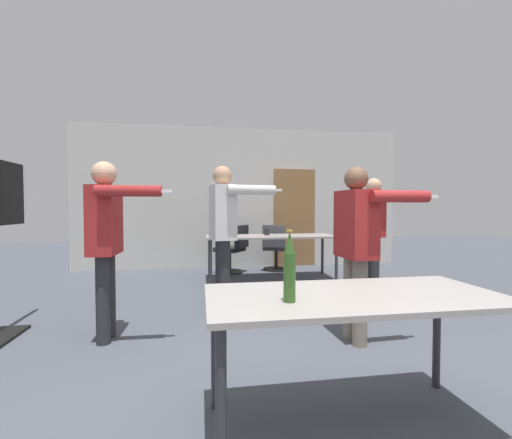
{
  "coord_description": "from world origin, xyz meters",
  "views": [
    {
      "loc": [
        -0.86,
        -1.5,
        1.23
      ],
      "look_at": [
        -0.26,
        2.25,
        1.1
      ],
      "focal_mm": 24.0,
      "sensor_mm": 36.0,
      "label": 1
    }
  ],
  "objects_px": {
    "person_left_plaid": "(224,223)",
    "office_chair_near_pushed": "(276,249)",
    "beer_bottle": "(290,268)",
    "person_near_casual": "(357,237)",
    "person_far_watching": "(107,233)",
    "office_chair_side_rolled": "(233,251)",
    "person_right_polo": "(374,223)",
    "drink_cup": "(267,232)"
  },
  "relations": [
    {
      "from": "person_far_watching",
      "to": "person_right_polo",
      "type": "bearing_deg",
      "value": 113.74
    },
    {
      "from": "person_far_watching",
      "to": "office_chair_side_rolled",
      "type": "xyz_separation_m",
      "value": [
        1.46,
        3.1,
        -0.58
      ]
    },
    {
      "from": "person_far_watching",
      "to": "person_left_plaid",
      "type": "xyz_separation_m",
      "value": [
        1.14,
        0.89,
        0.04
      ]
    },
    {
      "from": "office_chair_near_pushed",
      "to": "person_left_plaid",
      "type": "bearing_deg",
      "value": -93.97
    },
    {
      "from": "person_right_polo",
      "to": "office_chair_near_pushed",
      "type": "bearing_deg",
      "value": -143.42
    },
    {
      "from": "person_right_polo",
      "to": "person_far_watching",
      "type": "height_order",
      "value": "person_right_polo"
    },
    {
      "from": "person_left_plaid",
      "to": "drink_cup",
      "type": "xyz_separation_m",
      "value": [
        0.86,
        1.64,
        -0.23
      ]
    },
    {
      "from": "person_right_polo",
      "to": "person_left_plaid",
      "type": "height_order",
      "value": "person_left_plaid"
    },
    {
      "from": "drink_cup",
      "to": "office_chair_near_pushed",
      "type": "bearing_deg",
      "value": 65.83
    },
    {
      "from": "person_left_plaid",
      "to": "office_chair_near_pushed",
      "type": "relative_size",
      "value": 1.93
    },
    {
      "from": "person_far_watching",
      "to": "person_near_casual",
      "type": "bearing_deg",
      "value": 81.73
    },
    {
      "from": "person_right_polo",
      "to": "office_chair_near_pushed",
      "type": "distance_m",
      "value": 2.22
    },
    {
      "from": "person_far_watching",
      "to": "drink_cup",
      "type": "relative_size",
      "value": 14.06
    },
    {
      "from": "person_right_polo",
      "to": "person_left_plaid",
      "type": "distance_m",
      "value": 2.29
    },
    {
      "from": "office_chair_near_pushed",
      "to": "drink_cup",
      "type": "height_order",
      "value": "office_chair_near_pushed"
    },
    {
      "from": "office_chair_near_pushed",
      "to": "beer_bottle",
      "type": "relative_size",
      "value": 2.47
    },
    {
      "from": "person_near_casual",
      "to": "person_far_watching",
      "type": "height_order",
      "value": "person_far_watching"
    },
    {
      "from": "office_chair_near_pushed",
      "to": "drink_cup",
      "type": "bearing_deg",
      "value": -91.43
    },
    {
      "from": "person_left_plaid",
      "to": "beer_bottle",
      "type": "height_order",
      "value": "person_left_plaid"
    },
    {
      "from": "office_chair_side_rolled",
      "to": "person_far_watching",
      "type": "bearing_deg",
      "value": -169.18
    },
    {
      "from": "beer_bottle",
      "to": "office_chair_near_pushed",
      "type": "bearing_deg",
      "value": 78.32
    },
    {
      "from": "beer_bottle",
      "to": "person_near_casual",
      "type": "bearing_deg",
      "value": 52.45
    },
    {
      "from": "person_right_polo",
      "to": "drink_cup",
      "type": "distance_m",
      "value": 1.82
    },
    {
      "from": "office_chair_side_rolled",
      "to": "drink_cup",
      "type": "bearing_deg",
      "value": -100.93
    },
    {
      "from": "person_right_polo",
      "to": "office_chair_side_rolled",
      "type": "xyz_separation_m",
      "value": [
        -1.92,
        1.74,
        -0.59
      ]
    },
    {
      "from": "beer_bottle",
      "to": "person_right_polo",
      "type": "bearing_deg",
      "value": 55.41
    },
    {
      "from": "office_chair_side_rolled",
      "to": "beer_bottle",
      "type": "height_order",
      "value": "beer_bottle"
    },
    {
      "from": "person_near_casual",
      "to": "drink_cup",
      "type": "relative_size",
      "value": 13.62
    },
    {
      "from": "person_far_watching",
      "to": "person_left_plaid",
      "type": "bearing_deg",
      "value": 129.84
    },
    {
      "from": "person_near_casual",
      "to": "person_right_polo",
      "type": "distance_m",
      "value": 2.09
    },
    {
      "from": "person_left_plaid",
      "to": "person_far_watching",
      "type": "bearing_deg",
      "value": -60.01
    },
    {
      "from": "drink_cup",
      "to": "person_right_polo",
      "type": "bearing_deg",
      "value": -40.12
    },
    {
      "from": "person_right_polo",
      "to": "person_left_plaid",
      "type": "xyz_separation_m",
      "value": [
        -2.24,
        -0.47,
        0.03
      ]
    },
    {
      "from": "person_right_polo",
      "to": "person_far_watching",
      "type": "distance_m",
      "value": 3.64
    },
    {
      "from": "person_near_casual",
      "to": "beer_bottle",
      "type": "relative_size",
      "value": 4.4
    },
    {
      "from": "drink_cup",
      "to": "person_near_casual",
      "type": "bearing_deg",
      "value": -84.81
    },
    {
      "from": "person_far_watching",
      "to": "drink_cup",
      "type": "xyz_separation_m",
      "value": [
        2.0,
        2.53,
        -0.19
      ]
    },
    {
      "from": "person_far_watching",
      "to": "beer_bottle",
      "type": "relative_size",
      "value": 4.54
    },
    {
      "from": "office_chair_side_rolled",
      "to": "office_chair_near_pushed",
      "type": "bearing_deg",
      "value": -46.71
    },
    {
      "from": "person_far_watching",
      "to": "person_left_plaid",
      "type": "distance_m",
      "value": 1.44
    },
    {
      "from": "person_left_plaid",
      "to": "office_chair_near_pushed",
      "type": "xyz_separation_m",
      "value": [
        1.17,
        2.32,
        -0.63
      ]
    },
    {
      "from": "person_left_plaid",
      "to": "office_chair_side_rolled",
      "type": "distance_m",
      "value": 2.32
    }
  ]
}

